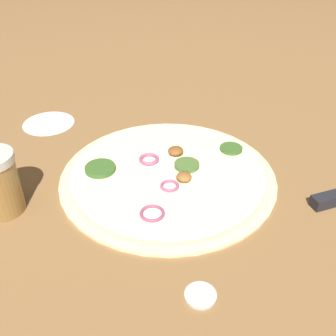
{
  "coord_description": "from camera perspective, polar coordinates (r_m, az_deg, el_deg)",
  "views": [
    {
      "loc": [
        -0.44,
        -0.28,
        0.38
      ],
      "look_at": [
        0.0,
        0.0,
        0.02
      ],
      "focal_mm": 42.0,
      "sensor_mm": 36.0,
      "label": 1
    }
  ],
  "objects": [
    {
      "name": "pizza",
      "position": [
        0.64,
        -0.05,
        -0.85
      ],
      "size": [
        0.35,
        0.35,
        0.03
      ],
      "color": "beige",
      "rests_on": "ground_plane"
    },
    {
      "name": "ground_plane",
      "position": [
        0.64,
        0.0,
        -1.32
      ],
      "size": [
        3.0,
        3.0,
        0.0
      ],
      "primitive_type": "plane",
      "color": "brown"
    },
    {
      "name": "flour_patch",
      "position": [
        0.83,
        -16.94,
        6.24
      ],
      "size": [
        0.1,
        0.1,
        0.0
      ],
      "color": "white",
      "rests_on": "ground_plane"
    },
    {
      "name": "loose_cap",
      "position": [
        0.48,
        4.74,
        -17.81
      ],
      "size": [
        0.04,
        0.04,
        0.01
      ],
      "color": "beige",
      "rests_on": "ground_plane"
    }
  ]
}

